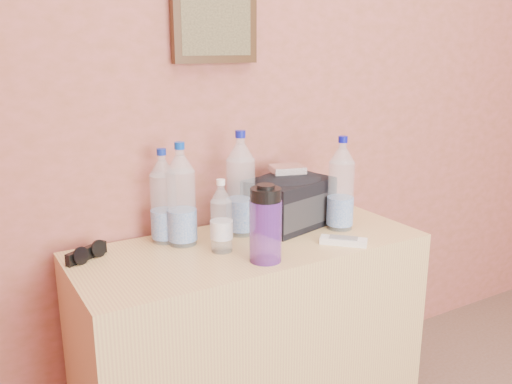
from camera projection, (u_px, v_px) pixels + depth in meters
picture_frame at (215, 24)px, 1.77m from camera, size 0.30×0.03×0.25m
dresser at (251, 341)px, 1.85m from camera, size 1.14×0.47×0.71m
pet_large_a at (164, 201)px, 1.74m from camera, size 0.08×0.08×0.31m
pet_large_b at (181, 200)px, 1.71m from camera, size 0.09×0.09×0.33m
pet_large_c at (241, 189)px, 1.81m from camera, size 0.10×0.10×0.35m
pet_large_d at (341, 188)px, 1.87m from camera, size 0.09×0.09×0.33m
pet_small at (221, 220)px, 1.66m from camera, size 0.07×0.07×0.23m
nalgene_bottle at (266, 224)px, 1.58m from camera, size 0.10×0.10×0.23m
sunglasses at (87, 253)px, 1.62m from camera, size 0.15×0.12×0.04m
ac_remote at (343, 241)px, 1.75m from camera, size 0.14×0.14×0.02m
toiletry_bag at (289, 199)px, 1.91m from camera, size 0.32×0.27×0.19m
foil_packet at (287, 169)px, 1.89m from camera, size 0.13×0.12×0.02m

